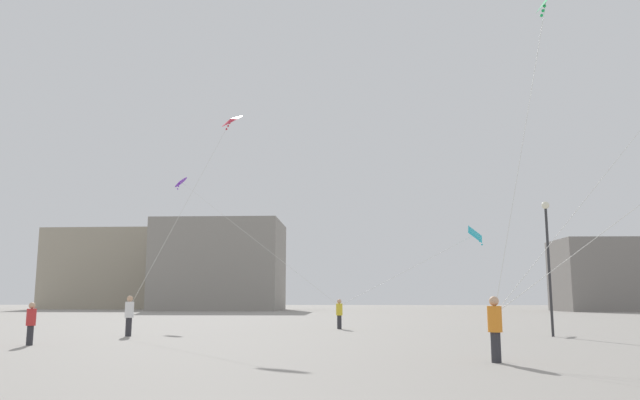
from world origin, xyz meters
name	(u,v)px	position (x,y,z in m)	size (l,w,h in m)	color
person_in_yellow	(339,313)	(0.16, 28.93, 0.92)	(0.37, 0.37, 1.68)	#2D2D33
person_in_orange	(495,326)	(5.06, 11.00, 0.98)	(0.39, 0.39, 1.79)	#2D2D33
person_in_white	(129,314)	(-9.31, 21.70, 1.01)	(0.40, 0.40, 1.84)	#2D2D33
person_in_red	(31,322)	(-10.92, 16.10, 0.87)	(0.34, 0.34, 1.58)	#2D2D33
kite_crimson_diamond	(231,121)	(-5.77, 26.28, 11.54)	(4.48, 5.53, 10.76)	red
kite_emerald_delta	(544,7)	(7.40, 12.54, 11.03)	(2.76, 2.23, 10.27)	green
kite_violet_diamond	(182,183)	(-11.73, 37.22, 10.15)	(12.63, 9.07, 9.40)	purple
kite_cyan_delta	(474,235)	(8.15, 30.25, 5.42)	(8.76, 2.16, 4.61)	#1EB2C6
building_left_hall	(130,269)	(-37.00, 93.71, 6.47)	(26.01, 11.40, 12.94)	#A39984
building_centre_hall	(221,266)	(-19.00, 82.34, 6.39)	(17.87, 14.54, 12.79)	gray
building_right_hall	(613,275)	(35.00, 78.19, 4.75)	(14.76, 9.74, 9.50)	gray
lamppost_west	(548,248)	(10.12, 22.73, 4.05)	(0.36, 0.36, 6.23)	#2D2D30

